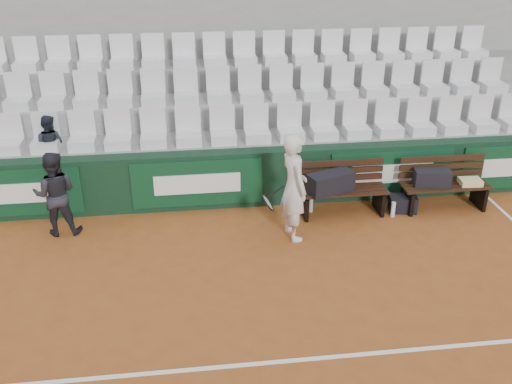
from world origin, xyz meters
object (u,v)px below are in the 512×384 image
(sports_bag_right, at_px, (432,178))
(spectator_c, at_px, (46,120))
(bench_left, at_px, (342,201))
(sports_bag_left, at_px, (331,182))
(water_bottle_near, at_px, (311,205))
(water_bottle_far, at_px, (393,209))
(bench_right, at_px, (443,196))
(sports_bag_ground, at_px, (403,204))
(tennis_player, at_px, (294,187))
(ball_kid, at_px, (55,194))

(sports_bag_right, bearing_deg, spectator_c, 170.34)
(bench_left, distance_m, sports_bag_left, 0.46)
(water_bottle_near, bearing_deg, sports_bag_left, -31.08)
(sports_bag_left, xyz_separation_m, water_bottle_far, (1.06, -0.18, -0.48))
(bench_right, height_order, water_bottle_near, bench_right)
(sports_bag_ground, height_order, tennis_player, tennis_player)
(ball_kid, distance_m, spectator_c, 1.43)
(water_bottle_near, bearing_deg, bench_right, -3.86)
(tennis_player, relative_size, spectator_c, 1.64)
(bench_right, relative_size, spectator_c, 1.43)
(bench_right, height_order, sports_bag_ground, bench_right)
(bench_right, bearing_deg, water_bottle_near, 176.14)
(sports_bag_ground, distance_m, water_bottle_near, 1.58)
(water_bottle_near, distance_m, water_bottle_far, 1.38)
(sports_bag_ground, xyz_separation_m, water_bottle_near, (-1.57, 0.18, -0.01))
(water_bottle_far, distance_m, spectator_c, 6.01)
(bench_left, bearing_deg, sports_bag_left, -169.18)
(sports_bag_right, bearing_deg, bench_left, 179.17)
(sports_bag_right, bearing_deg, sports_bag_left, -179.30)
(ball_kid, bearing_deg, sports_bag_ground, 179.02)
(ball_kid, bearing_deg, water_bottle_far, 177.25)
(sports_bag_left, bearing_deg, tennis_player, -140.64)
(tennis_player, distance_m, spectator_c, 4.31)
(sports_bag_left, xyz_separation_m, sports_bag_right, (1.77, 0.02, -0.03))
(bench_left, xyz_separation_m, bench_right, (1.79, -0.03, 0.00))
(bench_left, xyz_separation_m, water_bottle_near, (-0.51, 0.12, -0.09))
(water_bottle_far, bearing_deg, bench_right, 11.35)
(sports_bag_right, xyz_separation_m, spectator_c, (-6.41, 1.09, 0.94))
(water_bottle_near, bearing_deg, sports_bag_right, -4.04)
(sports_bag_left, bearing_deg, spectator_c, 166.52)
(water_bottle_near, bearing_deg, bench_left, -13.56)
(sports_bag_left, distance_m, water_bottle_near, 0.58)
(spectator_c, bearing_deg, sports_bag_ground, -177.87)
(sports_bag_ground, bearing_deg, sports_bag_right, 4.12)
(sports_bag_ground, relative_size, spectator_c, 0.44)
(tennis_player, relative_size, ball_kid, 1.25)
(ball_kid, bearing_deg, sports_bag_left, 179.22)
(water_bottle_near, height_order, ball_kid, ball_kid)
(spectator_c, bearing_deg, tennis_player, 169.06)
(water_bottle_far, bearing_deg, ball_kid, 178.40)
(sports_bag_ground, bearing_deg, spectator_c, 169.27)
(water_bottle_far, bearing_deg, spectator_c, 167.22)
(bench_right, xyz_separation_m, sports_bag_ground, (-0.73, -0.02, -0.08))
(tennis_player, xyz_separation_m, ball_kid, (-3.66, 0.58, -0.17))
(bench_right, distance_m, spectator_c, 6.88)
(ball_kid, bearing_deg, spectator_c, -79.34)
(bench_left, relative_size, water_bottle_near, 5.76)
(bench_right, height_order, spectator_c, spectator_c)
(water_bottle_far, xyz_separation_m, spectator_c, (-5.70, 1.29, 1.39))
(bench_right, bearing_deg, tennis_player, -167.38)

